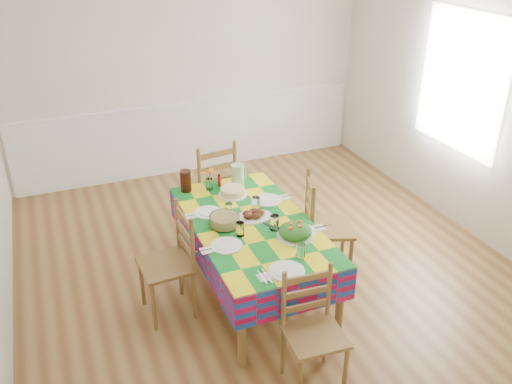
% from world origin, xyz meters
% --- Properties ---
extents(room, '(4.58, 5.08, 2.78)m').
position_xyz_m(room, '(0.00, 0.00, 1.35)').
color(room, brown).
rests_on(room, ground).
extents(wainscot, '(4.41, 0.06, 0.92)m').
position_xyz_m(wainscot, '(0.00, 2.48, 0.49)').
color(wainscot, white).
rests_on(wainscot, room).
extents(window_right, '(0.00, 1.40, 1.40)m').
position_xyz_m(window_right, '(2.23, 0.30, 1.50)').
color(window_right, white).
rests_on(window_right, room).
extents(dining_table, '(0.96, 1.79, 0.70)m').
position_xyz_m(dining_table, '(-0.26, -0.23, 0.62)').
color(dining_table, brown).
rests_on(dining_table, room).
extents(setting_near_head, '(0.43, 0.29, 0.13)m').
position_xyz_m(setting_near_head, '(-0.23, -0.93, 0.73)').
color(setting_near_head, white).
rests_on(setting_near_head, dining_table).
extents(setting_left_near, '(0.45, 0.27, 0.12)m').
position_xyz_m(setting_left_near, '(-0.52, -0.45, 0.72)').
color(setting_left_near, white).
rests_on(setting_left_near, dining_table).
extents(setting_left_far, '(0.44, 0.26, 0.12)m').
position_xyz_m(setting_left_far, '(-0.50, 0.03, 0.72)').
color(setting_left_far, white).
rests_on(setting_left_far, dining_table).
extents(setting_right_near, '(0.51, 0.29, 0.13)m').
position_xyz_m(setting_right_near, '(-0.01, -0.48, 0.73)').
color(setting_right_near, white).
rests_on(setting_right_near, dining_table).
extents(setting_right_far, '(0.48, 0.28, 0.12)m').
position_xyz_m(setting_right_far, '(-0.03, 0.04, 0.73)').
color(setting_right_far, white).
rests_on(setting_right_far, dining_table).
extents(meat_platter, '(0.33, 0.24, 0.06)m').
position_xyz_m(meat_platter, '(-0.21, -0.16, 0.72)').
color(meat_platter, white).
rests_on(meat_platter, dining_table).
extents(salad_platter, '(0.30, 0.30, 0.13)m').
position_xyz_m(salad_platter, '(-0.02, -0.57, 0.75)').
color(salad_platter, white).
rests_on(salad_platter, dining_table).
extents(pasta_bowl, '(0.26, 0.26, 0.09)m').
position_xyz_m(pasta_bowl, '(-0.48, -0.18, 0.74)').
color(pasta_bowl, white).
rests_on(pasta_bowl, dining_table).
extents(cake, '(0.26, 0.26, 0.07)m').
position_xyz_m(cake, '(-0.23, 0.30, 0.73)').
color(cake, white).
rests_on(cake, dining_table).
extents(serving_utensils, '(0.14, 0.32, 0.01)m').
position_xyz_m(serving_utensils, '(-0.12, -0.31, 0.70)').
color(serving_utensils, black).
rests_on(serving_utensils, dining_table).
extents(flower_vase, '(0.13, 0.11, 0.21)m').
position_xyz_m(flower_vase, '(-0.40, 0.50, 0.79)').
color(flower_vase, white).
rests_on(flower_vase, dining_table).
extents(hot_sauce, '(0.03, 0.03, 0.12)m').
position_xyz_m(hot_sauce, '(-0.29, 0.53, 0.76)').
color(hot_sauce, red).
rests_on(hot_sauce, dining_table).
extents(green_pitcher, '(0.12, 0.12, 0.21)m').
position_xyz_m(green_pitcher, '(-0.12, 0.48, 0.80)').
color(green_pitcher, '#9DCA8E').
rests_on(green_pitcher, dining_table).
extents(tea_pitcher, '(0.10, 0.10, 0.21)m').
position_xyz_m(tea_pitcher, '(-0.61, 0.55, 0.80)').
color(tea_pitcher, black).
rests_on(tea_pitcher, dining_table).
extents(name_card, '(0.08, 0.02, 0.02)m').
position_xyz_m(name_card, '(-0.27, -1.06, 0.71)').
color(name_card, white).
rests_on(name_card, dining_table).
extents(chair_near, '(0.42, 0.40, 0.89)m').
position_xyz_m(chair_near, '(-0.25, -1.36, 0.44)').
color(chair_near, brown).
rests_on(chair_near, room).
extents(chair_far, '(0.51, 0.49, 1.03)m').
position_xyz_m(chair_far, '(-0.25, 0.89, 0.51)').
color(chair_far, brown).
rests_on(chair_far, room).
extents(chair_left, '(0.42, 0.44, 0.95)m').
position_xyz_m(chair_left, '(-0.97, -0.23, 0.47)').
color(chair_left, brown).
rests_on(chair_left, room).
extents(chair_right, '(0.54, 0.55, 0.98)m').
position_xyz_m(chair_right, '(0.45, -0.21, 0.49)').
color(chair_right, brown).
rests_on(chair_right, room).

